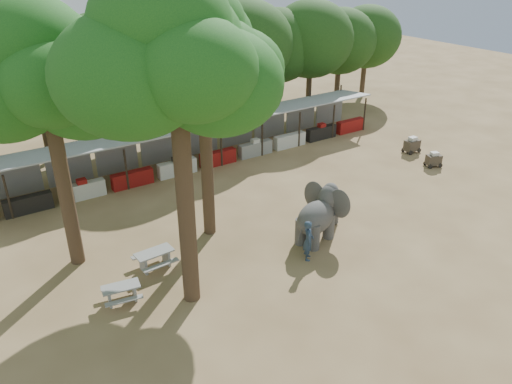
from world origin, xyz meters
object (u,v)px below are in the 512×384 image
handler (308,240)px  picnic_table_near (121,291)px  picnic_table_far (155,257)px  cart_front (434,159)px  yard_tree_center (169,59)px  cart_back (412,145)px  yard_tree_left (38,73)px  yard_tree_back (196,50)px  elephant (320,214)px

handler → picnic_table_near: size_ratio=1.16×
picnic_table_far → cart_front: size_ratio=1.47×
yard_tree_center → cart_back: 21.82m
yard_tree_left → cart_front: (21.54, -1.93, -7.73)m
handler → picnic_table_far: size_ratio=1.12×
yard_tree_left → picnic_table_far: size_ratio=6.64×
handler → picnic_table_far: bearing=99.9°
handler → cart_front: (12.94, 3.64, -0.46)m
yard_tree_left → yard_tree_back: size_ratio=0.97×
yard_tree_left → elephant: (10.20, -4.46, -6.95)m
picnic_table_near → cart_back: (21.49, 4.32, 0.07)m
yard_tree_left → cart_front: size_ratio=9.78×
handler → yard_tree_back: bearing=67.2°
cart_front → cart_back: (0.73, 2.35, 0.06)m
handler → picnic_table_near: bearing=115.5°
yard_tree_center → yard_tree_back: bearing=53.1°
yard_tree_back → cart_front: 17.54m
elephant → picnic_table_near: elephant is taller
handler → cart_back: 14.93m
picnic_table_near → picnic_table_far: size_ratio=0.97×
yard_tree_left → yard_tree_center: (3.00, -5.00, 1.01)m
elephant → cart_front: elephant is taller
picnic_table_far → yard_tree_left: bearing=134.9°
elephant → cart_front: size_ratio=2.99×
picnic_table_near → picnic_table_far: (1.97, 1.39, 0.06)m
picnic_table_near → yard_tree_left: bearing=111.0°
yard_tree_left → picnic_table_near: yard_tree_left is taller
yard_tree_left → handler: size_ratio=5.91×
yard_tree_left → cart_front: 22.97m
picnic_table_near → cart_back: bearing=21.0°
yard_tree_back → handler: 9.25m
yard_tree_center → yard_tree_back: yard_tree_center is taller
elephant → cart_front: 11.65m
elephant → handler: bearing=-162.4°
yard_tree_center → cart_front: bearing=9.4°
picnic_table_far → yard_tree_back: bearing=22.2°
elephant → picnic_table_far: bearing=147.9°
cart_back → yard_tree_left: bearing=-176.8°
handler → cart_back: size_ratio=1.66×
elephant → cart_back: 13.04m
picnic_table_far → cart_back: cart_back is taller
handler → picnic_table_near: handler is taller
picnic_table_near → cart_back: 21.92m
handler → cart_front: 13.45m
yard_tree_left → cart_back: (22.28, 0.42, -7.67)m
yard_tree_center → picnic_table_near: size_ratio=7.46×
yard_tree_back → picnic_table_far: yard_tree_back is taller
yard_tree_center → handler: yard_tree_center is taller
cart_front → cart_back: size_ratio=1.00×
cart_front → cart_back: bearing=91.3°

